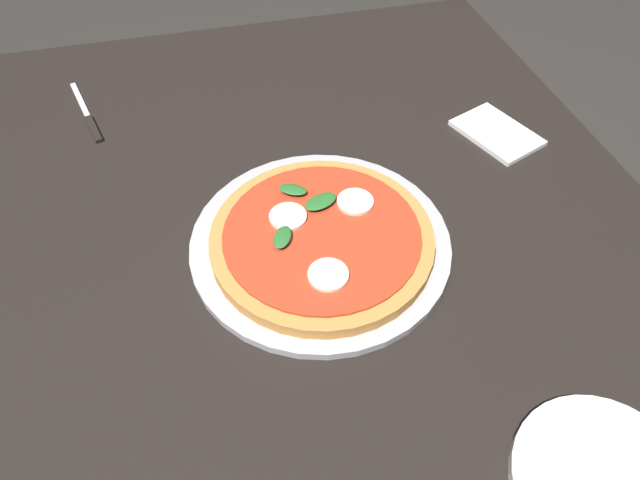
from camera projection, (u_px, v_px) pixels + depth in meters
ground_plane at (314, 417)px, 1.29m from camera, size 6.00×6.00×0.00m
dining_table at (310, 257)px, 0.83m from camera, size 1.12×0.97×0.70m
serving_tray at (320, 242)px, 0.71m from camera, size 0.34×0.34×0.01m
pizza at (323, 237)px, 0.69m from camera, size 0.29×0.29×0.03m
napkin at (497, 133)px, 0.87m from camera, size 0.15×0.13×0.01m
knife at (89, 118)px, 0.90m from camera, size 0.19×0.06×0.01m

